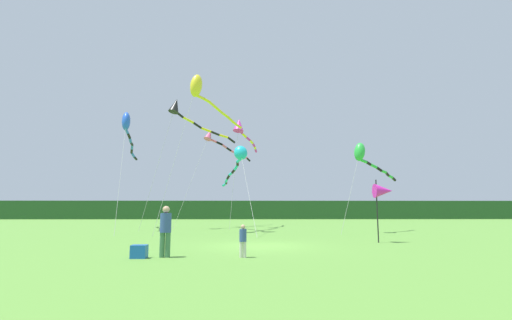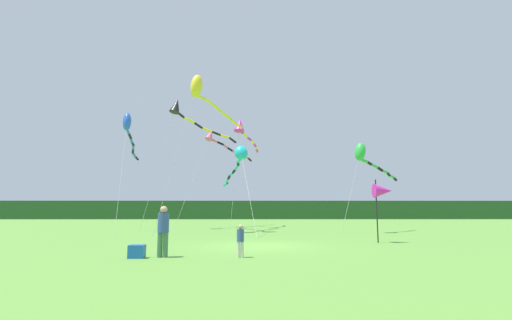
{
  "view_description": "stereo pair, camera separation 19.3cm",
  "coord_description": "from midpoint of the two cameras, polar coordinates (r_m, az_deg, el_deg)",
  "views": [
    {
      "loc": [
        -0.44,
        -16.32,
        1.6
      ],
      "look_at": [
        0.0,
        6.0,
        4.63
      ],
      "focal_mm": 25.51,
      "sensor_mm": 36.0,
      "label": 1
    },
    {
      "loc": [
        -0.24,
        -16.32,
        1.6
      ],
      "look_at": [
        0.0,
        6.0,
        4.63
      ],
      "focal_mm": 25.51,
      "sensor_mm": 36.0,
      "label": 2
    }
  ],
  "objects": [
    {
      "name": "ground_plane",
      "position": [
        16.4,
        0.08,
        -13.33
      ],
      "size": [
        120.0,
        120.0,
        0.0
      ],
      "primitive_type": "plane",
      "color": "#5B9338"
    },
    {
      "name": "distant_treeline",
      "position": [
        61.32,
        -0.81,
        -7.83
      ],
      "size": [
        108.0,
        2.93,
        3.01
      ],
      "primitive_type": "cube",
      "color": "#234C23",
      "rests_on": "ground"
    },
    {
      "name": "person_adult",
      "position": [
        12.91,
        -14.42,
        -10.35
      ],
      "size": [
        0.38,
        0.38,
        1.71
      ],
      "color": "#3F724C",
      "rests_on": "ground"
    },
    {
      "name": "person_child",
      "position": [
        12.5,
        -2.52,
        -12.27
      ],
      "size": [
        0.24,
        0.24,
        1.09
      ],
      "color": "silver",
      "rests_on": "ground"
    },
    {
      "name": "cooler_box",
      "position": [
        12.98,
        -18.27,
        -13.48
      ],
      "size": [
        0.5,
        0.39,
        0.43
      ],
      "primitive_type": "cube",
      "color": "#1959B2",
      "rests_on": "ground"
    },
    {
      "name": "banner_flag_pole",
      "position": [
        19.05,
        19.04,
        -4.66
      ],
      "size": [
        0.9,
        0.7,
        3.05
      ],
      "color": "black",
      "rests_on": "ground"
    },
    {
      "name": "kite_magenta",
      "position": [
        32.66,
        -2.58,
        5.01
      ],
      "size": [
        2.39,
        6.74,
        9.65
      ],
      "color": "#B2B2B2",
      "rests_on": "ground"
    },
    {
      "name": "kite_rainbow",
      "position": [
        35.02,
        -6.33,
        3.11
      ],
      "size": [
        6.35,
        8.55,
        9.18
      ],
      "color": "#B2B2B2",
      "rests_on": "ground"
    },
    {
      "name": "kite_black",
      "position": [
        32.14,
        -11.58,
        7.49
      ],
      "size": [
        6.95,
        7.1,
        11.03
      ],
      "color": "#B2B2B2",
      "rests_on": "ground"
    },
    {
      "name": "kite_cyan",
      "position": [
        27.06,
        -3.01,
        0.27
      ],
      "size": [
        2.9,
        11.62,
        6.34
      ],
      "color": "#B2B2B2",
      "rests_on": "ground"
    },
    {
      "name": "kite_blue",
      "position": [
        30.24,
        -19.69,
        4.81
      ],
      "size": [
        2.56,
        11.56,
        9.13
      ],
      "color": "#B2B2B2",
      "rests_on": "ground"
    },
    {
      "name": "kite_yellow",
      "position": [
        27.15,
        -8.89,
        10.69
      ],
      "size": [
        5.19,
        7.98,
        11.31
      ],
      "color": "#B2B2B2",
      "rests_on": "ground"
    },
    {
      "name": "kite_green",
      "position": [
        26.82,
        16.42,
        0.58
      ],
      "size": [
        5.76,
        5.1,
        6.33
      ],
      "color": "#B2B2B2",
      "rests_on": "ground"
    }
  ]
}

